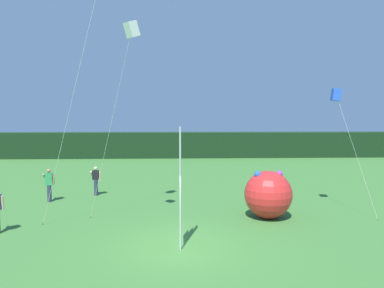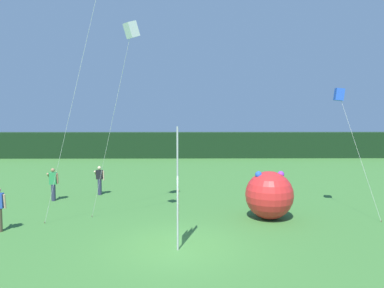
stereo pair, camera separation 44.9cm
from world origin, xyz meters
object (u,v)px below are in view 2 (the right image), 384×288
object	(u,v)px
person_near_banner	(100,180)
inflatable_balloon	(269,195)
banner_flag	(178,190)
kite_blue_box_0	(339,95)
person_far_left	(53,183)
kite_white_box_1	(131,31)

from	to	relation	value
person_near_banner	inflatable_balloon	bearing A→B (deg)	-29.95
banner_flag	kite_blue_box_0	distance (m)	9.12
person_far_left	inflatable_balloon	size ratio (longest dim) A/B	0.83
banner_flag	person_far_left	bearing A→B (deg)	134.61
person_far_left	person_near_banner	bearing A→B (deg)	34.47
person_near_banner	kite_blue_box_0	world-z (taller)	kite_blue_box_0
kite_blue_box_0	inflatable_balloon	bearing A→B (deg)	-163.89
person_far_left	kite_blue_box_0	world-z (taller)	kite_blue_box_0
person_near_banner	person_far_left	xyz separation A→B (m)	(-2.10, -1.44, 0.05)
person_near_banner	person_far_left	bearing A→B (deg)	-145.53
kite_white_box_1	kite_blue_box_0	bearing A→B (deg)	14.68
person_far_left	kite_white_box_1	xyz separation A→B (m)	(4.97, -4.91, 6.76)
banner_flag	inflatable_balloon	xyz separation A→B (m)	(3.89, 3.38, -0.93)
kite_blue_box_0	kite_white_box_1	xyz separation A→B (m)	(-9.06, -2.37, 2.26)
person_far_left	kite_blue_box_0	size ratio (longest dim) A/B	0.30
person_near_banner	kite_blue_box_0	bearing A→B (deg)	-18.44
kite_blue_box_0	banner_flag	bearing A→B (deg)	-149.01
kite_white_box_1	person_near_banner	bearing A→B (deg)	114.34
banner_flag	kite_white_box_1	distance (m)	6.31
banner_flag	person_near_banner	world-z (taller)	banner_flag
person_far_left	kite_blue_box_0	distance (m)	14.95
banner_flag	inflatable_balloon	distance (m)	5.24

